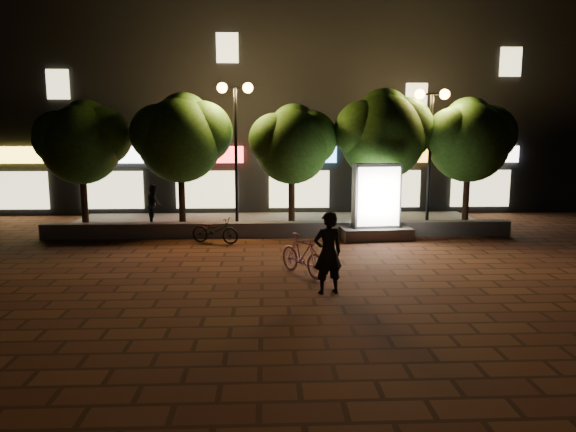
{
  "coord_description": "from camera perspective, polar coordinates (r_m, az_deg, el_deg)",
  "views": [
    {
      "loc": [
        -0.45,
        -13.73,
        3.54
      ],
      "look_at": [
        0.2,
        1.5,
        1.11
      ],
      "focal_mm": 32.82,
      "sensor_mm": 36.0,
      "label": 1
    }
  ],
  "objects": [
    {
      "name": "street_lamp_left",
      "position": [
        18.96,
        -5.71,
        10.48
      ],
      "size": [
        1.26,
        0.36,
        5.18
      ],
      "color": "black",
      "rests_on": "sidewalk"
    },
    {
      "name": "retaining_wall",
      "position": [
        18.04,
        -0.97,
        -1.46
      ],
      "size": [
        16.0,
        0.45,
        0.5
      ],
      "primitive_type": "cube",
      "color": "slate",
      "rests_on": "ground"
    },
    {
      "name": "sidewalk",
      "position": [
        20.53,
        -1.15,
        -0.76
      ],
      "size": [
        16.0,
        5.0,
        0.08
      ],
      "primitive_type": "cube",
      "color": "slate",
      "rests_on": "ground"
    },
    {
      "name": "tree_right",
      "position": [
        19.67,
        10.33,
        8.98
      ],
      "size": [
        3.72,
        3.1,
        5.07
      ],
      "color": "black",
      "rests_on": "sidewalk"
    },
    {
      "name": "scooter_parked",
      "position": [
        17.09,
        -7.9,
        -1.54
      ],
      "size": [
        1.71,
        1.07,
        0.85
      ],
      "primitive_type": "imported",
      "rotation": [
        0.0,
        0.0,
        1.23
      ],
      "color": "black",
      "rests_on": "ground"
    },
    {
      "name": "street_lamp_right",
      "position": [
        19.84,
        15.23,
        9.76
      ],
      "size": [
        1.26,
        0.36,
        4.98
      ],
      "color": "black",
      "rests_on": "sidewalk"
    },
    {
      "name": "tree_mid",
      "position": [
        19.22,
        0.55,
        8.09
      ],
      "size": [
        3.24,
        2.7,
        4.5
      ],
      "color": "black",
      "rests_on": "sidewalk"
    },
    {
      "name": "rider",
      "position": [
        11.63,
        4.36,
        -3.99
      ],
      "size": [
        0.77,
        0.61,
        1.84
      ],
      "primitive_type": "imported",
      "rotation": [
        0.0,
        0.0,
        3.42
      ],
      "color": "black",
      "rests_on": "ground"
    },
    {
      "name": "ad_kiosk",
      "position": [
        17.8,
        9.51,
        0.78
      ],
      "size": [
        2.42,
        1.37,
        2.52
      ],
      "color": "slate",
      "rests_on": "ground"
    },
    {
      "name": "ground",
      "position": [
        14.18,
        -0.55,
        -5.4
      ],
      "size": [
        80.0,
        80.0,
        0.0
      ],
      "primitive_type": "plane",
      "color": "#552E1B",
      "rests_on": "ground"
    },
    {
      "name": "pedestrian",
      "position": [
        20.65,
        -14.29,
        1.26
      ],
      "size": [
        0.75,
        0.86,
        1.52
      ],
      "primitive_type": "imported",
      "rotation": [
        0.0,
        0.0,
        1.84
      ],
      "color": "black",
      "rests_on": "sidewalk"
    },
    {
      "name": "tree_far_left",
      "position": [
        20.26,
        -21.35,
        7.74
      ],
      "size": [
        3.36,
        2.8,
        4.63
      ],
      "color": "black",
      "rests_on": "sidewalk"
    },
    {
      "name": "tree_far_right",
      "position": [
        20.61,
        19.11,
        8.09
      ],
      "size": [
        3.48,
        2.9,
        4.76
      ],
      "color": "black",
      "rests_on": "sidewalk"
    },
    {
      "name": "building_block",
      "position": [
        26.76,
        -1.52,
        12.17
      ],
      "size": [
        28.0,
        8.12,
        11.3
      ],
      "color": "black",
      "rests_on": "ground"
    },
    {
      "name": "tree_left",
      "position": [
        19.42,
        -11.44,
        8.6
      ],
      "size": [
        3.6,
        3.0,
        4.89
      ],
      "color": "black",
      "rests_on": "sidewalk"
    },
    {
      "name": "scooter_pink",
      "position": [
        13.15,
        1.56,
        -4.24
      ],
      "size": [
        1.35,
        1.71,
        1.04
      ],
      "primitive_type": "imported",
      "rotation": [
        0.0,
        0.0,
        0.58
      ],
      "color": "pink",
      "rests_on": "ground"
    }
  ]
}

